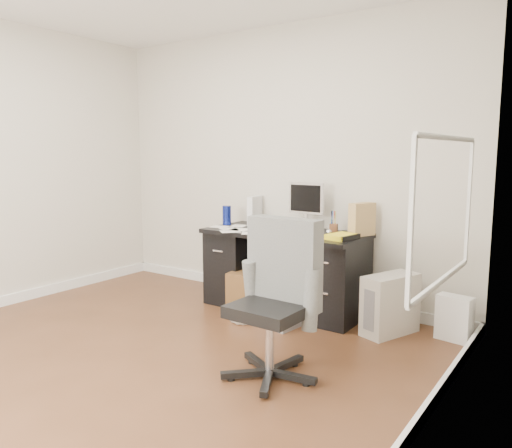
{
  "coord_description": "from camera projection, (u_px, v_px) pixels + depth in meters",
  "views": [
    {
      "loc": [
        2.68,
        -2.27,
        1.47
      ],
      "look_at": [
        0.28,
        1.2,
        0.87
      ],
      "focal_mm": 35.0,
      "sensor_mm": 36.0,
      "label": 1
    }
  ],
  "objects": [
    {
      "name": "office_chair",
      "position": [
        270.0,
        301.0,
        3.22
      ],
      "size": [
        0.61,
        0.61,
        1.05
      ],
      "primitive_type": null,
      "rotation": [
        0.0,
        0.0,
        -0.03
      ],
      "color": "#4D4F4D",
      "rests_on": "ground"
    },
    {
      "name": "desk_printer",
      "position": [
        278.0,
        314.0,
        4.27
      ],
      "size": [
        0.37,
        0.31,
        0.2
      ],
      "primitive_type": "cube",
      "rotation": [
        0.0,
        0.0,
        -0.13
      ],
      "color": "slate",
      "rests_on": "ground"
    },
    {
      "name": "yellow_book",
      "position": [
        342.0,
        237.0,
        4.19
      ],
      "size": [
        0.24,
        0.28,
        0.04
      ],
      "primitive_type": "cube",
      "rotation": [
        0.0,
        0.0,
        -0.2
      ],
      "color": "yellow",
      "rests_on": "desk"
    },
    {
      "name": "magazine_file",
      "position": [
        362.0,
        219.0,
        4.35
      ],
      "size": [
        0.21,
        0.28,
        0.29
      ],
      "primitive_type": "cube",
      "rotation": [
        0.0,
        0.0,
        -0.38
      ],
      "color": "#A78050",
      "rests_on": "desk"
    },
    {
      "name": "ground",
      "position": [
        128.0,
        360.0,
        3.56
      ],
      "size": [
        4.0,
        4.0,
        0.0
      ],
      "primitive_type": "plane",
      "color": "#492A17",
      "rests_on": "ground"
    },
    {
      "name": "room_shell",
      "position": [
        126.0,
        125.0,
        3.33
      ],
      "size": [
        4.02,
        4.02,
        2.71
      ],
      "color": "beige",
      "rests_on": "ground"
    },
    {
      "name": "pen_cup",
      "position": [
        334.0,
        222.0,
        4.48
      ],
      "size": [
        0.11,
        0.11,
        0.21
      ],
      "primitive_type": null,
      "rotation": [
        0.0,
        0.0,
        0.3
      ],
      "color": "brown",
      "rests_on": "desk"
    },
    {
      "name": "shopping_bag",
      "position": [
        454.0,
        318.0,
        3.92
      ],
      "size": [
        0.29,
        0.23,
        0.36
      ],
      "primitive_type": "cube",
      "rotation": [
        0.0,
        0.0,
        -0.16
      ],
      "color": "silver",
      "rests_on": "ground"
    },
    {
      "name": "loose_papers",
      "position": [
        264.0,
        230.0,
        4.7
      ],
      "size": [
        1.1,
        0.6,
        0.0
      ],
      "primitive_type": null,
      "color": "silver",
      "rests_on": "desk"
    },
    {
      "name": "computer_mouse",
      "position": [
        329.0,
        232.0,
        4.39
      ],
      "size": [
        0.07,
        0.07,
        0.06
      ],
      "primitive_type": "sphere",
      "rotation": [
        0.0,
        0.0,
        0.4
      ],
      "color": "silver",
      "rests_on": "desk"
    },
    {
      "name": "wicker_basket",
      "position": [
        253.0,
        291.0,
        4.67
      ],
      "size": [
        0.42,
        0.42,
        0.37
      ],
      "primitive_type": "cube",
      "rotation": [
        0.0,
        0.0,
        0.15
      ],
      "color": "#543319",
      "rests_on": "ground"
    },
    {
      "name": "lcd_monitor",
      "position": [
        306.0,
        206.0,
        4.67
      ],
      "size": [
        0.37,
        0.22,
        0.45
      ],
      "primitive_type": null,
      "rotation": [
        0.0,
        0.0,
        -0.03
      ],
      "color": "silver",
      "rests_on": "desk"
    },
    {
      "name": "desk",
      "position": [
        285.0,
        268.0,
        4.68
      ],
      "size": [
        1.5,
        0.7,
        0.75
      ],
      "color": "black",
      "rests_on": "ground"
    },
    {
      "name": "keyboard",
      "position": [
        293.0,
        232.0,
        4.51
      ],
      "size": [
        0.5,
        0.24,
        0.03
      ],
      "primitive_type": "cube",
      "rotation": [
        0.0,
        0.0,
        0.16
      ],
      "color": "black",
      "rests_on": "desk"
    },
    {
      "name": "white_binder",
      "position": [
        255.0,
        210.0,
        5.04
      ],
      "size": [
        0.15,
        0.26,
        0.29
      ],
      "primitive_type": "cube",
      "rotation": [
        0.0,
        0.0,
        0.17
      ],
      "color": "silver",
      "rests_on": "desk"
    },
    {
      "name": "travel_mug",
      "position": [
        227.0,
        215.0,
        5.01
      ],
      "size": [
        0.11,
        0.11,
        0.19
      ],
      "primitive_type": "cylinder",
      "rotation": [
        0.0,
        0.0,
        -0.42
      ],
      "color": "navy",
      "rests_on": "desk"
    },
    {
      "name": "paper_remote",
      "position": [
        264.0,
        233.0,
        4.47
      ],
      "size": [
        0.25,
        0.22,
        0.02
      ],
      "primitive_type": null,
      "rotation": [
        0.0,
        0.0,
        -0.24
      ],
      "color": "silver",
      "rests_on": "desk"
    },
    {
      "name": "pc_tower",
      "position": [
        390.0,
        304.0,
        4.06
      ],
      "size": [
        0.38,
        0.54,
        0.49
      ],
      "primitive_type": "cube",
      "rotation": [
        0.0,
        0.0,
        -0.37
      ],
      "color": "beige",
      "rests_on": "ground"
    }
  ]
}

